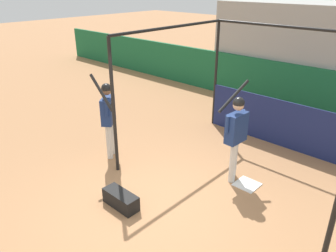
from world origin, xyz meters
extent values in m
plane|color=#A8754C|center=(0.00, 0.00, 0.00)|extent=(60.00, 60.00, 0.00)
cube|color=#196038|center=(0.00, 6.19, 0.71)|extent=(24.00, 0.12, 1.42)
cube|color=#9E9E99|center=(0.00, 7.85, 1.53)|extent=(6.50, 3.20, 3.07)
cube|color=#195B33|center=(-2.48, 6.65, 1.47)|extent=(0.45, 0.40, 0.10)
cube|color=#195B33|center=(-2.48, 6.83, 1.70)|extent=(0.45, 0.06, 0.40)
cube|color=#195B33|center=(-1.92, 6.65, 1.47)|extent=(0.45, 0.40, 0.10)
cube|color=#195B33|center=(-1.92, 6.83, 1.70)|extent=(0.45, 0.06, 0.40)
cube|color=#195B33|center=(-1.38, 6.65, 1.47)|extent=(0.45, 0.40, 0.10)
cube|color=#195B33|center=(-1.38, 6.83, 1.70)|extent=(0.45, 0.06, 0.40)
cube|color=#195B33|center=(-0.82, 6.65, 1.47)|extent=(0.45, 0.40, 0.10)
cube|color=#195B33|center=(-0.82, 6.83, 1.70)|extent=(0.45, 0.06, 0.40)
cube|color=#195B33|center=(-0.27, 6.65, 1.47)|extent=(0.45, 0.40, 0.10)
cube|color=#195B33|center=(-0.27, 6.83, 1.70)|extent=(0.45, 0.06, 0.40)
cube|color=#195B33|center=(0.27, 6.65, 1.47)|extent=(0.45, 0.40, 0.10)
cube|color=#195B33|center=(0.27, 6.83, 1.70)|extent=(0.45, 0.06, 0.40)
cube|color=#195B33|center=(-2.48, 7.45, 1.87)|extent=(0.45, 0.40, 0.10)
cube|color=#195B33|center=(-2.48, 7.63, 2.10)|extent=(0.45, 0.06, 0.40)
cube|color=#195B33|center=(-1.92, 7.45, 1.87)|extent=(0.45, 0.40, 0.10)
cube|color=#195B33|center=(-1.92, 7.63, 2.10)|extent=(0.45, 0.06, 0.40)
cube|color=#195B33|center=(-1.38, 7.45, 1.87)|extent=(0.45, 0.40, 0.10)
cube|color=#195B33|center=(-1.38, 7.63, 2.10)|extent=(0.45, 0.06, 0.40)
cube|color=#195B33|center=(-0.82, 7.45, 1.87)|extent=(0.45, 0.40, 0.10)
cube|color=#195B33|center=(-0.82, 7.63, 2.10)|extent=(0.45, 0.06, 0.40)
cube|color=#195B33|center=(-0.27, 7.45, 1.87)|extent=(0.45, 0.40, 0.10)
cube|color=#195B33|center=(-0.27, 7.63, 2.10)|extent=(0.45, 0.06, 0.40)
cube|color=#195B33|center=(0.27, 7.45, 1.87)|extent=(0.45, 0.40, 0.10)
cube|color=#195B33|center=(-2.48, 8.25, 2.27)|extent=(0.45, 0.40, 0.10)
cube|color=#195B33|center=(-2.48, 8.43, 2.50)|extent=(0.45, 0.06, 0.40)
cube|color=#195B33|center=(-1.92, 8.25, 2.27)|extent=(0.45, 0.40, 0.10)
cube|color=#195B33|center=(-1.92, 8.43, 2.50)|extent=(0.45, 0.06, 0.40)
cube|color=#195B33|center=(-1.38, 8.25, 2.27)|extent=(0.45, 0.40, 0.10)
cube|color=#195B33|center=(-1.38, 8.43, 2.50)|extent=(0.45, 0.06, 0.40)
cube|color=#195B33|center=(-0.82, 8.25, 2.27)|extent=(0.45, 0.40, 0.10)
cube|color=#195B33|center=(-0.82, 8.43, 2.50)|extent=(0.45, 0.06, 0.40)
cube|color=#195B33|center=(-0.27, 8.25, 2.27)|extent=(0.45, 0.40, 0.10)
cube|color=#195B33|center=(-0.27, 8.43, 2.50)|extent=(0.45, 0.06, 0.40)
cube|color=#195B33|center=(-2.48, 9.05, 2.67)|extent=(0.45, 0.40, 0.10)
cube|color=#195B33|center=(-2.48, 9.23, 2.90)|extent=(0.45, 0.06, 0.40)
cube|color=#195B33|center=(-1.92, 9.05, 2.67)|extent=(0.45, 0.40, 0.10)
cube|color=#195B33|center=(-1.92, 9.23, 2.90)|extent=(0.45, 0.06, 0.40)
cube|color=#195B33|center=(-1.38, 9.05, 2.67)|extent=(0.45, 0.40, 0.10)
cube|color=#195B33|center=(-1.38, 9.23, 2.90)|extent=(0.45, 0.06, 0.40)
cube|color=#195B33|center=(-0.82, 9.05, 2.67)|extent=(0.45, 0.40, 0.10)
cube|color=#195B33|center=(-0.82, 9.23, 2.90)|extent=(0.45, 0.06, 0.40)
cylinder|color=black|center=(-1.40, 0.34, 1.38)|extent=(0.07, 0.07, 2.76)
cylinder|color=black|center=(-1.40, 3.74, 1.38)|extent=(0.07, 0.07, 2.76)
cylinder|color=black|center=(-1.40, 2.04, 2.76)|extent=(0.06, 3.41, 0.06)
cylinder|color=black|center=(0.68, 3.74, 2.76)|extent=(4.16, 0.06, 0.06)
cube|color=navy|center=(0.68, 3.72, 0.57)|extent=(4.09, 0.03, 1.14)
cube|color=white|center=(0.90, 1.71, 0.01)|extent=(0.44, 0.44, 0.02)
cylinder|color=silver|center=(0.60, 1.60, 0.41)|extent=(0.14, 0.14, 0.83)
cylinder|color=silver|center=(0.49, 1.81, 0.41)|extent=(0.14, 0.14, 0.83)
cube|color=navy|center=(0.55, 1.71, 1.12)|extent=(0.24, 0.47, 0.59)
sphere|color=tan|center=(0.55, 1.71, 1.58)|extent=(0.21, 0.21, 0.21)
sphere|color=black|center=(0.55, 1.71, 1.62)|extent=(0.22, 0.22, 0.22)
cylinder|color=navy|center=(0.50, 1.47, 1.25)|extent=(0.07, 0.07, 0.32)
cylinder|color=navy|center=(0.52, 1.95, 1.25)|extent=(0.07, 0.07, 0.32)
cylinder|color=black|center=(0.26, 1.99, 1.61)|extent=(0.22, 0.75, 0.55)
sphere|color=black|center=(0.61, 1.91, 1.36)|extent=(0.08, 0.08, 0.08)
cylinder|color=silver|center=(-2.05, 0.71, 0.41)|extent=(0.18, 0.18, 0.82)
cylinder|color=silver|center=(-1.92, 0.54, 0.41)|extent=(0.18, 0.18, 0.82)
cube|color=navy|center=(-1.99, 0.62, 1.11)|extent=(0.46, 0.50, 0.58)
sphere|color=brown|center=(-1.99, 0.62, 1.56)|extent=(0.20, 0.20, 0.20)
sphere|color=black|center=(-1.99, 0.62, 1.60)|extent=(0.21, 0.21, 0.21)
cylinder|color=navy|center=(-2.11, 0.84, 1.24)|extent=(0.10, 0.10, 0.32)
cylinder|color=navy|center=(-1.80, 0.46, 1.24)|extent=(0.10, 0.10, 0.32)
cylinder|color=black|center=(-1.76, 0.34, 1.62)|extent=(0.53, 0.19, 0.73)
sphere|color=black|center=(-1.82, 0.58, 1.27)|extent=(0.08, 0.08, 0.08)
cube|color=black|center=(-0.39, -0.40, 0.14)|extent=(0.70, 0.28, 0.28)
camera|label=1|loc=(3.45, -3.29, 3.66)|focal=35.00mm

